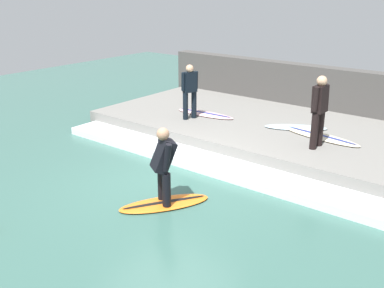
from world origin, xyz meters
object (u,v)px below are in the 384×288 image
Objects in this scene: surfboard_riding at (165,203)px; surfboard_waiting_far at (321,136)px; surfer_riding at (164,162)px; surfboard_waiting_near at (205,114)px; surfer_waiting_near at (190,89)px; surfer_waiting_far at (319,108)px; surfboard_spare at (296,127)px.

surfboard_waiting_far is at bearing -15.32° from surfboard_riding.
surfboard_waiting_near is at bearing 27.38° from surfer_riding.
surfer_waiting_near is 3.75m from surfer_waiting_far.
surfboard_waiting_near reaches higher than surfboard_riding.
surfer_riding is (0.00, -0.00, 0.86)m from surfboard_riding.
surfboard_riding is at bearing 175.09° from surfboard_spare.
surfer_waiting_near reaches higher than surfer_riding.
surfer_waiting_far is (-0.59, -3.63, 0.91)m from surfboard_waiting_near.
surfer_waiting_near is at bearing 32.14° from surfer_riding.
surfboard_waiting_near is at bearing 99.23° from surfboard_spare.
surfer_waiting_near is at bearing 168.52° from surfboard_waiting_near.
surfer_waiting_near is 3.72m from surfboard_waiting_far.
surfer_riding is 4.62m from surfboard_waiting_far.
surfer_waiting_far reaches higher than surfer_riding.
surfboard_waiting_near is 0.87× the size of surfboard_waiting_far.
surfer_waiting_far is at bearing -135.67° from surfboard_spare.
surfboard_riding is 4.62m from surfboard_waiting_far.
surfboard_waiting_near is at bearing 80.69° from surfer_waiting_far.
surfboard_waiting_far is (4.43, -1.21, 0.44)m from surfboard_riding.
surfboard_waiting_near is 1.12× the size of surfer_waiting_far.
surfer_riding is 4.42m from surfer_waiting_near.
surfer_waiting_far is 1.18m from surfboard_waiting_far.
surfer_riding is at bearing -45.00° from surfboard_riding.
surfer_riding is 0.99× the size of surfer_waiting_near.
surfboard_riding is 4.58m from surfer_waiting_near.
surfboard_spare is (1.00, -2.75, -0.82)m from surfer_waiting_near.
surfboard_spare reaches higher than surfboard_riding.
surfboard_waiting_near is (4.30, 2.23, -0.42)m from surfer_riding.
surfer_waiting_near is (3.73, 2.34, 0.40)m from surfer_riding.
surfer_riding reaches higher than surfboard_spare.
surfer_waiting_near is 0.92× the size of surfboard_spare.
surfer_waiting_near is 0.81× the size of surfboard_waiting_near.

